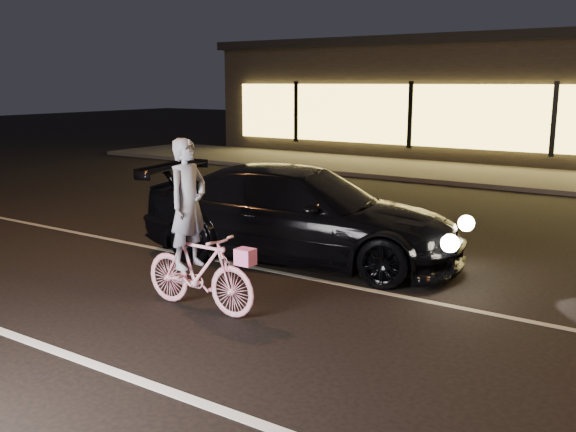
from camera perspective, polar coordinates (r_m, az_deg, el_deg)
The scene contains 6 objects.
ground at distance 7.12m, azimuth -3.70°, elevation -10.16°, with size 90.00×90.00×0.00m, color black.
lane_stripe_near at distance 6.10m, azimuth -12.56°, elevation -14.29°, with size 60.00×0.12×0.01m, color silver.
lane_stripe_far at distance 8.69m, azimuth 4.38°, elevation -6.02°, with size 60.00×0.10×0.01m, color gray.
sidewalk at distance 18.85m, azimuth 21.09°, elevation 3.08°, with size 30.00×4.00×0.12m, color #383533.
cyclist at distance 7.61m, azimuth -8.19°, elevation -3.05°, with size 1.62×0.56×2.04m.
sedan at distance 9.66m, azimuth 1.17°, elevation 0.15°, with size 5.15×2.77×1.42m.
Camera 1 is at (4.04, -5.22, 2.66)m, focal length 40.00 mm.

